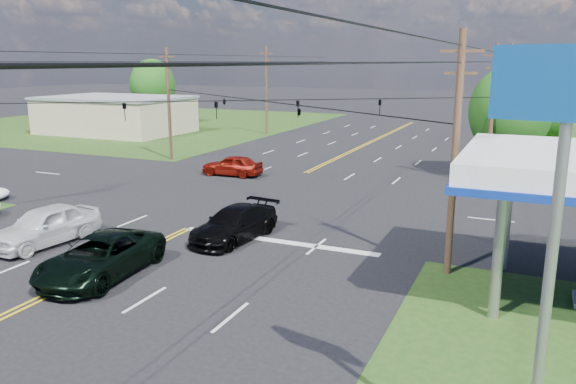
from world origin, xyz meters
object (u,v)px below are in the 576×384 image
at_px(suv_black, 235,224).
at_px(polesign_se, 564,151).
at_px(tree_far_l, 153,85).
at_px(pole_right_far, 507,95).
at_px(pickup_dkgreen, 101,257).
at_px(pole_se, 455,153).
at_px(pole_left_far, 266,89).
at_px(tree_right_b, 546,109).
at_px(tree_right_a, 510,111).
at_px(pole_ne, 492,114).
at_px(pickup_white, 45,225).
at_px(pole_nw, 169,102).
at_px(retail_nw, 116,116).

distance_m(suv_black, polesign_se, 18.92).
bearing_deg(tree_far_l, pole_right_far, -5.08).
xyz_separation_m(pickup_dkgreen, suv_black, (2.50, 6.32, -0.05)).
bearing_deg(pole_right_far, pickup_dkgreen, -106.27).
relative_size(pole_se, pole_left_far, 0.95).
relative_size(tree_right_b, pickup_dkgreen, 1.20).
bearing_deg(suv_black, tree_right_a, 68.92).
height_order(pickup_dkgreen, polesign_se, polesign_se).
relative_size(pole_se, pole_ne, 1.00).
bearing_deg(pickup_white, pickup_dkgreen, -15.86).
bearing_deg(suv_black, tree_far_l, 137.97).
xyz_separation_m(pole_nw, pickup_white, (8.32, -21.71, -4.01)).
xyz_separation_m(pole_nw, tree_right_a, (27.00, 3.00, -0.05)).
distance_m(pole_nw, tree_right_b, 33.10).
distance_m(tree_right_b, pickup_white, 42.51).
relative_size(suv_black, polesign_se, 0.62).
xyz_separation_m(pole_right_far, polesign_se, (3.18, -48.63, 1.69)).
xyz_separation_m(pole_left_far, pole_right_far, (26.00, 0.00, 0.00)).
distance_m(pole_se, polesign_se, 12.21).
xyz_separation_m(pole_left_far, tree_right_b, (29.50, -4.00, -0.95)).
relative_size(pole_nw, tree_right_b, 1.34).
bearing_deg(pole_left_far, tree_right_b, -7.72).
xyz_separation_m(pole_right_far, tree_right_b, (3.50, -4.00, -0.95)).
distance_m(pole_ne, tree_right_b, 15.42).
xyz_separation_m(pole_ne, pickup_white, (-17.68, -21.71, -4.01)).
bearing_deg(pole_se, pole_left_far, 125.10).
bearing_deg(pole_se, retail_nw, 144.21).
xyz_separation_m(suv_black, polesign_se, (13.18, -12.13, 6.08)).
xyz_separation_m(pole_ne, tree_right_a, (1.00, 3.00, -0.05)).
relative_size(pole_left_far, pole_right_far, 1.00).
bearing_deg(retail_nw, tree_right_b, 2.46).
xyz_separation_m(tree_far_l, polesign_se, (48.18, -52.63, 1.66)).
bearing_deg(pole_right_far, pole_se, -90.00).
bearing_deg(pickup_dkgreen, pole_ne, 57.89).
xyz_separation_m(retail_nw, pickup_dkgreen, (30.50, -36.82, -1.18)).
bearing_deg(pole_right_far, pickup_white, -113.48).
bearing_deg(pole_right_far, suv_black, -105.32).
height_order(pole_left_far, suv_black, pole_left_far).
xyz_separation_m(tree_far_l, suv_black, (35.00, -40.50, -4.42)).
bearing_deg(tree_far_l, pickup_white, -58.57).
xyz_separation_m(pole_left_far, suv_black, (16.00, -36.50, -4.39)).
bearing_deg(pole_nw, pickup_white, -69.04).
distance_m(pole_se, pickup_dkgreen, 14.38).
bearing_deg(tree_right_a, pole_right_far, 93.58).
distance_m(pole_ne, pickup_white, 28.28).
distance_m(pickup_white, polesign_se, 23.10).
bearing_deg(tree_right_b, pickup_white, -119.99).
bearing_deg(suv_black, pickup_dkgreen, -104.44).
bearing_deg(polesign_se, pole_left_far, 120.96).
bearing_deg(pole_nw, tree_right_a, 6.34).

